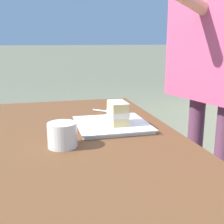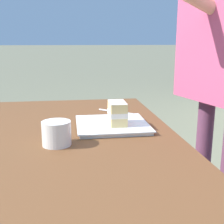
% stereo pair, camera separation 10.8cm
% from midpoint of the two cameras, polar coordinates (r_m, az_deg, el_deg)
% --- Properties ---
extents(patio_table, '(1.39, 0.78, 0.77)m').
position_cam_midpoint_polar(patio_table, '(0.97, -5.99, -12.57)').
color(patio_table, brown).
rests_on(patio_table, ground).
extents(dessert_plate, '(0.26, 0.26, 0.02)m').
position_cam_midpoint_polar(dessert_plate, '(1.09, 2.83, -2.56)').
color(dessert_plate, white).
rests_on(dessert_plate, patio_table).
extents(cake_slice, '(0.10, 0.07, 0.08)m').
position_cam_midpoint_polar(cake_slice, '(1.07, 3.98, -0.25)').
color(cake_slice, '#E0C17A').
rests_on(cake_slice, dessert_plate).
extents(dessert_fork, '(0.12, 0.14, 0.01)m').
position_cam_midpoint_polar(dessert_fork, '(1.31, 3.39, -0.07)').
color(dessert_fork, silver).
rests_on(dessert_fork, patio_table).
extents(coffee_cup, '(0.09, 0.09, 0.08)m').
position_cam_midpoint_polar(coffee_cup, '(0.91, -7.42, -4.11)').
color(coffee_cup, silver).
rests_on(coffee_cup, patio_table).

